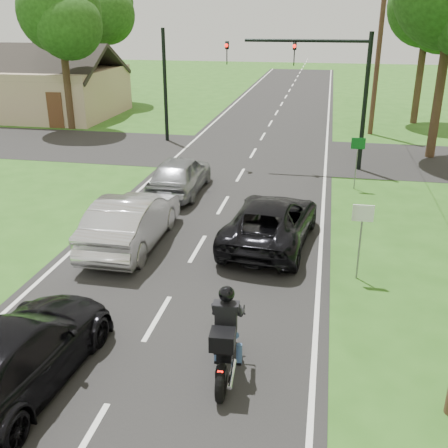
{
  "coord_description": "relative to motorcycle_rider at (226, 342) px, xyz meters",
  "views": [
    {
      "loc": [
        3.6,
        -10.15,
        6.71
      ],
      "look_at": [
        1.02,
        3.0,
        1.3
      ],
      "focal_mm": 42.0,
      "sensor_mm": 36.0,
      "label": 1
    }
  ],
  "objects": [
    {
      "name": "house",
      "position": [
        -17.98,
        25.72,
        1.0
      ],
      "size": [
        10.2,
        8.0,
        4.84
      ],
      "color": "tan",
      "rests_on": "ground"
    },
    {
      "name": "silver_sedan",
      "position": [
        -4.03,
        5.65,
        0.05
      ],
      "size": [
        1.71,
        4.9,
        1.61
      ],
      "primitive_type": "imported",
      "rotation": [
        0.0,
        0.0,
        3.14
      ],
      "color": "silver",
      "rests_on": "road"
    },
    {
      "name": "silver_suv",
      "position": [
        -3.95,
        10.83,
        -0.0
      ],
      "size": [
        1.79,
        4.45,
        1.52
      ],
      "primitive_type": "imported",
      "rotation": [
        0.0,
        0.0,
        3.14
      ],
      "color": "gray",
      "rests_on": "road"
    },
    {
      "name": "dark_car_behind",
      "position": [
        -3.82,
        -1.09,
        -0.04
      ],
      "size": [
        2.3,
        5.05,
        1.43
      ],
      "primitive_type": "imported",
      "rotation": [
        0.0,
        0.0,
        3.08
      ],
      "color": "black",
      "rests_on": "road"
    },
    {
      "name": "road",
      "position": [
        -1.98,
        11.72,
        -0.77
      ],
      "size": [
        8.0,
        100.0,
        0.01
      ],
      "primitive_type": "cube",
      "color": "black",
      "rests_on": "ground"
    },
    {
      "name": "tree_left_near",
      "position": [
        -13.72,
        21.51,
        5.76
      ],
      "size": [
        5.12,
        4.96,
        9.22
      ],
      "color": "#332316",
      "rests_on": "ground"
    },
    {
      "name": "signal_pole_far",
      "position": [
        -7.18,
        19.72,
        2.23
      ],
      "size": [
        0.2,
        0.2,
        6.0
      ],
      "primitive_type": "cylinder",
      "color": "black",
      "rests_on": "ground"
    },
    {
      "name": "dark_suv",
      "position": [
        0.14,
        6.62,
        -0.05
      ],
      "size": [
        2.87,
        5.34,
        1.43
      ],
      "primitive_type": "imported",
      "rotation": [
        0.0,
        0.0,
        3.04
      ],
      "color": "black",
      "rests_on": "road"
    },
    {
      "name": "tree_left_far",
      "position": [
        -15.68,
        31.48,
        6.36
      ],
      "size": [
        5.76,
        5.58,
        10.14
      ],
      "color": "#332316",
      "rests_on": "ground"
    },
    {
      "name": "traffic_signal",
      "position": [
        1.35,
        15.72,
        3.36
      ],
      "size": [
        6.38,
        0.44,
        6.0
      ],
      "color": "black",
      "rests_on": "ground"
    },
    {
      "name": "cross_road",
      "position": [
        -1.98,
        17.72,
        -0.77
      ],
      "size": [
        60.0,
        7.0,
        0.01
      ],
      "primitive_type": "cube",
      "color": "black",
      "rests_on": "ground"
    },
    {
      "name": "tree_row_e",
      "position": [
        7.49,
        27.5,
        6.06
      ],
      "size": [
        5.28,
        5.12,
        9.61
      ],
      "color": "#332316",
      "rests_on": "ground"
    },
    {
      "name": "sign_green",
      "position": [
        2.92,
        12.7,
        0.83
      ],
      "size": [
        0.55,
        0.07,
        2.12
      ],
      "color": "slate",
      "rests_on": "ground"
    },
    {
      "name": "utility_pole_far",
      "position": [
        4.22,
        23.72,
        4.31
      ],
      "size": [
        1.6,
        0.28,
        10.0
      ],
      "color": "brown",
      "rests_on": "ground"
    },
    {
      "name": "motorcycle_rider",
      "position": [
        0.0,
        0.0,
        0.0
      ],
      "size": [
        0.65,
        2.28,
        1.97
      ],
      "rotation": [
        0.0,
        0.0,
        0.06
      ],
      "color": "black",
      "rests_on": "ground"
    },
    {
      "name": "sign_white",
      "position": [
        2.72,
        4.7,
        0.83
      ],
      "size": [
        0.55,
        0.07,
        2.12
      ],
      "color": "slate",
      "rests_on": "ground"
    },
    {
      "name": "ground",
      "position": [
        -1.98,
        1.72,
        -0.77
      ],
      "size": [
        140.0,
        140.0,
        0.0
      ],
      "primitive_type": "plane",
      "color": "#295718",
      "rests_on": "ground"
    }
  ]
}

